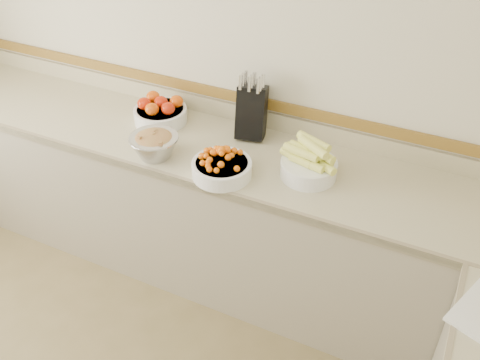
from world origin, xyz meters
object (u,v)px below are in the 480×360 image
at_px(knife_block, 252,111).
at_px(tomato_bowl, 160,112).
at_px(rhubarb_bowl, 154,144).
at_px(corn_bowl, 309,164).
at_px(cherry_tomato_bowl, 222,166).

bearing_deg(knife_block, tomato_bowl, -170.63).
bearing_deg(rhubarb_bowl, knife_block, 48.50).
height_order(tomato_bowl, corn_bowl, corn_bowl).
height_order(tomato_bowl, rhubarb_bowl, tomato_bowl).
xyz_separation_m(tomato_bowl, corn_bowl, (0.94, -0.14, 0.01)).
bearing_deg(corn_bowl, cherry_tomato_bowl, -154.82).
height_order(cherry_tomato_bowl, corn_bowl, corn_bowl).
bearing_deg(tomato_bowl, knife_block, 9.37).
distance_m(cherry_tomato_bowl, rhubarb_bowl, 0.39).
bearing_deg(cherry_tomato_bowl, tomato_bowl, 150.12).
bearing_deg(rhubarb_bowl, corn_bowl, 13.11).
bearing_deg(cherry_tomato_bowl, corn_bowl, 25.18).
relative_size(cherry_tomato_bowl, rhubarb_bowl, 1.16).
distance_m(knife_block, rhubarb_bowl, 0.55).
distance_m(cherry_tomato_bowl, corn_bowl, 0.43).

